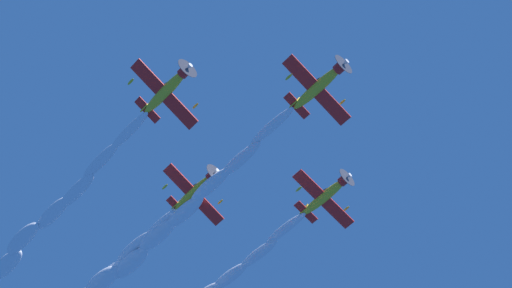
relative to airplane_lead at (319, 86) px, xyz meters
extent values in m
ellipsoid|color=gold|center=(-0.16, -0.19, -0.01)|extent=(5.26, 5.93, 1.34)
cylinder|color=red|center=(1.77, 2.13, -0.01)|extent=(1.62, 1.56, 1.36)
cone|color=white|center=(2.18, 2.63, -0.01)|extent=(0.94, 0.95, 0.65)
cylinder|color=#3F3F47|center=(2.08, 2.51, -0.01)|extent=(2.32, 1.94, 3.00)
cube|color=red|center=(-0.34, -0.30, -0.16)|extent=(6.83, 6.01, 3.40)
ellipsoid|color=gold|center=(-3.23, 2.11, 1.45)|extent=(0.81, 0.89, 0.31)
ellipsoid|color=gold|center=(2.55, -2.70, -1.76)|extent=(0.81, 0.89, 0.31)
cube|color=red|center=(-1.99, -2.42, 0.04)|extent=(2.71, 2.46, 1.26)
cube|color=gold|center=(-1.88, -2.59, 0.50)|extent=(1.11, 1.18, 1.05)
ellipsoid|color=#1E232D|center=(0.15, -0.06, 0.37)|extent=(1.64, 1.71, 0.86)
ellipsoid|color=gold|center=(-14.66, -0.90, 0.36)|extent=(5.16, 5.93, 1.64)
cylinder|color=red|center=(-12.73, 1.42, 0.53)|extent=(1.61, 1.49, 1.36)
cone|color=white|center=(-12.32, 1.91, 0.57)|extent=(0.93, 0.92, 0.66)
cylinder|color=#3F3F47|center=(-12.42, 1.80, 0.56)|extent=(2.33, 1.77, 2.90)
cube|color=red|center=(-14.82, -1.01, 0.19)|extent=(6.98, 6.15, 2.90)
ellipsoid|color=gold|center=(-17.84, 1.40, 1.51)|extent=(0.80, 0.88, 0.35)
ellipsoid|color=gold|center=(-11.80, -3.42, -1.13)|extent=(0.80, 0.88, 0.35)
cube|color=red|center=(-16.49, -3.12, 0.24)|extent=(2.75, 2.52, 1.11)
cube|color=gold|center=(-16.42, -3.30, 0.70)|extent=(1.08, 1.10, 1.13)
ellipsoid|color=#1E232D|center=(-14.38, -0.77, 0.76)|extent=(1.62, 1.68, 0.91)
ellipsoid|color=gold|center=(1.49, -14.87, 0.20)|extent=(5.24, 5.95, 1.46)
cylinder|color=red|center=(3.41, -12.56, 0.26)|extent=(1.63, 1.55, 1.39)
cone|color=white|center=(3.83, -12.06, 0.27)|extent=(0.95, 0.95, 0.66)
cylinder|color=#3F3F47|center=(3.73, -12.17, 0.27)|extent=(2.37, 1.92, 3.01)
cube|color=red|center=(1.31, -14.98, 0.04)|extent=(6.79, 5.98, 3.54)
ellipsoid|color=gold|center=(-1.58, -12.62, 1.70)|extent=(0.81, 0.89, 0.33)
ellipsoid|color=gold|center=(4.20, -17.35, -1.62)|extent=(0.81, 0.89, 0.33)
cube|color=red|center=(-0.34, -17.11, 0.18)|extent=(2.69, 2.46, 1.32)
cube|color=gold|center=(-0.23, -17.29, 0.64)|extent=(1.13, 1.18, 1.07)
ellipsoid|color=#1E232D|center=(1.80, -14.76, 0.58)|extent=(1.64, 1.71, 0.89)
ellipsoid|color=gold|center=(-11.86, -14.80, 0.38)|extent=(5.19, 5.97, 1.63)
cylinder|color=red|center=(-9.93, -12.48, 0.53)|extent=(1.64, 1.53, 1.40)
cone|color=white|center=(-9.52, -11.99, 0.56)|extent=(0.95, 0.94, 0.68)
cylinder|color=#3F3F47|center=(-9.61, -12.10, 0.55)|extent=(2.40, 1.86, 3.01)
cube|color=red|center=(-12.03, -14.90, 0.22)|extent=(6.79, 6.00, 3.52)
ellipsoid|color=gold|center=(-14.96, -12.57, 1.85)|extent=(0.81, 0.89, 0.35)
ellipsoid|color=gold|center=(-9.10, -17.24, -1.41)|extent=(0.81, 0.89, 0.35)
cube|color=red|center=(-13.68, -17.03, 0.29)|extent=(2.69, 2.47, 1.32)
cube|color=gold|center=(-13.59, -17.22, 0.74)|extent=(1.13, 1.16, 1.10)
ellipsoid|color=#1E232D|center=(-11.55, -14.69, 0.77)|extent=(1.63, 1.71, 0.93)
ellipsoid|color=white|center=(-4.00, -5.21, -0.14)|extent=(4.89, 5.59, 1.23)
ellipsoid|color=white|center=(-7.48, -9.02, -0.48)|extent=(5.04, 5.72, 1.42)
ellipsoid|color=white|center=(-10.33, -12.69, -0.58)|extent=(5.19, 5.84, 1.61)
ellipsoid|color=white|center=(-13.57, -16.19, -0.73)|extent=(5.34, 5.97, 1.80)
ellipsoid|color=white|center=(-16.63, -19.97, -0.67)|extent=(5.49, 6.10, 1.99)
ellipsoid|color=white|center=(-20.21, -23.96, -1.02)|extent=(5.64, 6.23, 2.19)
ellipsoid|color=white|center=(-22.53, -28.07, -1.17)|extent=(5.80, 6.35, 2.38)
ellipsoid|color=white|center=(-18.42, -5.63, 0.06)|extent=(4.89, 5.59, 1.23)
ellipsoid|color=white|center=(-21.84, -9.26, -0.15)|extent=(5.04, 5.72, 1.42)
ellipsoid|color=white|center=(-25.08, -13.27, -0.26)|extent=(5.19, 5.84, 1.61)
ellipsoid|color=white|center=(-2.41, -19.49, -0.07)|extent=(4.89, 5.59, 1.23)
ellipsoid|color=white|center=(-5.71, -23.43, -0.05)|extent=(5.04, 5.72, 1.42)
ellipsoid|color=white|center=(-9.08, -27.02, -0.39)|extent=(5.19, 5.84, 1.61)
ellipsoid|color=white|center=(-11.89, -30.67, -0.31)|extent=(5.34, 5.97, 1.80)
ellipsoid|color=white|center=(-14.69, -35.03, -0.79)|extent=(5.49, 6.10, 1.99)
ellipsoid|color=white|center=(-18.58, -38.44, -0.69)|extent=(5.64, 6.23, 2.19)
ellipsoid|color=white|center=(-15.78, -19.43, 0.31)|extent=(4.89, 5.59, 1.23)
ellipsoid|color=white|center=(-18.79, -23.36, 0.16)|extent=(5.04, 5.72, 1.42)
ellipsoid|color=white|center=(-22.34, -27.28, -0.23)|extent=(5.19, 5.84, 1.61)
camera|label=1|loc=(37.75, -0.32, -57.77)|focal=49.99mm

